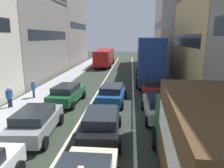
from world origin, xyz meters
TOP-DOWN VIEW (x-y plane):
  - sidewalk_left at (-6.70, 20.00)m, footprint 2.60×64.00m
  - lane_stripe_left at (-1.70, 20.00)m, footprint 0.16×60.00m
  - lane_stripe_right at (1.70, 20.00)m, footprint 0.16×60.00m
  - building_row_left at (-12.00, 22.79)m, footprint 7.20×43.90m
  - building_row_right at (9.90, 23.39)m, footprint 7.20×43.90m
  - removalist_box_truck at (3.69, 2.44)m, footprint 3.01×7.81m
  - sedan_centre_lane_second at (-0.03, 6.26)m, footprint 2.23×4.38m
  - wagon_left_lane_second at (-3.54, 6.25)m, footprint 2.30×4.41m
  - hatchback_centre_lane_third at (-0.00, 12.17)m, footprint 2.24×4.39m
  - sedan_left_lane_third at (-3.55, 11.82)m, footprint 2.27×4.40m
  - sedan_right_lane_behind_truck at (3.32, 9.35)m, footprint 2.17×4.35m
  - wagon_right_lane_far at (3.38, 14.91)m, footprint 2.22×4.38m
  - bus_mid_queue_primary at (3.45, 20.34)m, footprint 2.96×10.55m
  - bus_far_queue_secondary at (-3.26, 33.39)m, footprint 2.83×10.51m
  - pedestrian_near_kerb at (-6.69, 12.65)m, footprint 0.34×0.48m
  - pedestrian_far_sidewalk at (-7.29, 10.11)m, footprint 0.34×0.50m

SIDE VIEW (x-z plane):
  - lane_stripe_left at x=-1.70m, z-range 0.00..0.01m
  - lane_stripe_right at x=1.70m, z-range 0.00..0.01m
  - sidewalk_left at x=-6.70m, z-range 0.00..0.14m
  - sedan_centre_lane_second at x=-0.03m, z-range 0.05..1.54m
  - wagon_left_lane_second at x=-3.54m, z-range 0.05..1.54m
  - hatchback_centre_lane_third at x=0.00m, z-range 0.05..1.54m
  - sedan_left_lane_third at x=-3.55m, z-range 0.05..1.54m
  - sedan_right_lane_behind_truck at x=3.32m, z-range 0.05..1.54m
  - wagon_right_lane_far at x=3.38m, z-range 0.05..1.54m
  - pedestrian_near_kerb at x=-6.69m, z-range 0.12..1.78m
  - pedestrian_far_sidewalk at x=-7.29m, z-range 0.12..1.78m
  - bus_far_queue_secondary at x=-3.26m, z-range 0.31..3.21m
  - removalist_box_truck at x=3.69m, z-range 0.18..3.76m
  - bus_mid_queue_primary at x=3.45m, z-range 0.30..5.36m
  - building_row_left at x=-12.00m, z-range -0.76..12.42m
  - building_row_right at x=9.90m, z-range -0.78..12.62m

